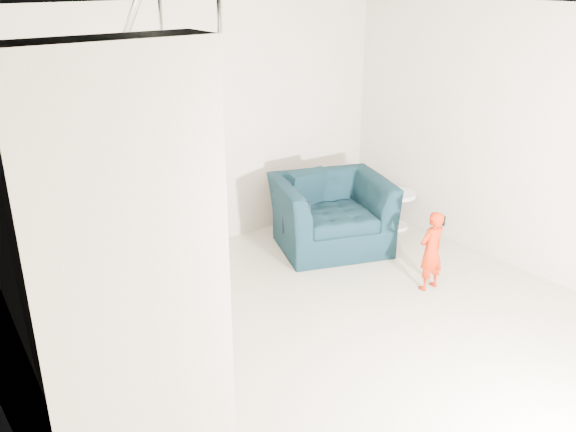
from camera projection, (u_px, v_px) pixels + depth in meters
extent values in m
plane|color=tan|center=(361.00, 361.00, 4.98)|extent=(5.50, 5.50, 0.00)
plane|color=silver|center=(380.00, 14.00, 3.96)|extent=(5.50, 5.50, 0.00)
plane|color=#B6A694|center=(190.00, 132.00, 6.51)|extent=(5.00, 0.00, 5.00)
plane|color=#B6A694|center=(10.00, 314.00, 3.08)|extent=(0.00, 5.50, 5.50)
plane|color=#B6A694|center=(558.00, 151.00, 5.85)|extent=(0.00, 5.50, 5.50)
imported|color=black|center=(331.00, 214.00, 6.89)|extent=(1.53, 1.44, 0.80)
imported|color=#951E04|center=(431.00, 251.00, 5.95)|extent=(0.30, 0.20, 0.82)
cylinder|color=silver|center=(397.00, 194.00, 7.39)|extent=(0.46, 0.46, 0.05)
cylinder|color=silver|center=(396.00, 211.00, 7.48)|extent=(0.07, 0.07, 0.41)
cylinder|color=silver|center=(395.00, 226.00, 7.55)|extent=(0.32, 0.32, 0.03)
cube|color=#ADA089|center=(24.00, 303.00, 5.56)|extent=(1.00, 0.30, 0.27)
cube|color=#ADA089|center=(31.00, 304.00, 5.29)|extent=(1.00, 0.30, 0.54)
cube|color=#ADA089|center=(39.00, 304.00, 5.02)|extent=(1.00, 0.30, 0.81)
cube|color=#ADA089|center=(48.00, 305.00, 4.74)|extent=(1.00, 0.30, 1.08)
cube|color=#ADA089|center=(57.00, 306.00, 4.47)|extent=(1.00, 0.30, 1.35)
cube|color=#ADA089|center=(68.00, 307.00, 4.19)|extent=(1.00, 0.30, 1.62)
cube|color=#ADA089|center=(81.00, 308.00, 3.92)|extent=(1.00, 0.30, 1.89)
cube|color=#ADA089|center=(95.00, 309.00, 3.65)|extent=(1.00, 0.30, 2.16)
cube|color=#ADA089|center=(112.00, 310.00, 3.37)|extent=(1.00, 0.30, 2.43)
cube|color=#ADA089|center=(132.00, 312.00, 3.10)|extent=(1.00, 0.30, 2.70)
cylinder|color=silver|center=(107.00, 86.00, 4.04)|extent=(0.04, 3.03, 2.73)
cylinder|color=silver|center=(68.00, 248.00, 5.81)|extent=(0.04, 0.04, 1.00)
cube|color=black|center=(306.00, 189.00, 6.94)|extent=(0.47, 0.22, 0.46)
cube|color=black|center=(296.00, 218.00, 6.49)|extent=(0.04, 0.44, 0.49)
cube|color=black|center=(443.00, 220.00, 5.89)|extent=(0.04, 0.05, 0.10)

